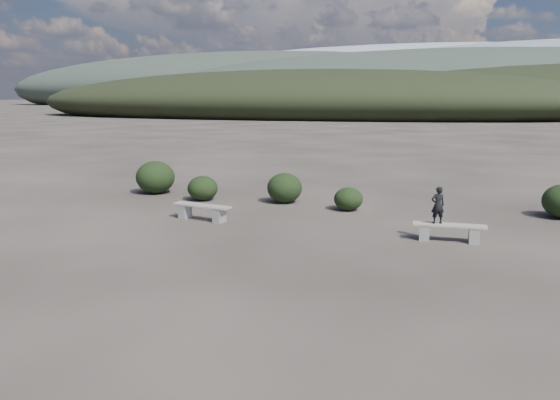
% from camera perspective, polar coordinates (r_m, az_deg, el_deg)
% --- Properties ---
extents(ground, '(1200.00, 1200.00, 0.00)m').
position_cam_1_polar(ground, '(10.99, -6.01, -8.88)').
color(ground, '#2A2521').
rests_on(ground, ground).
extents(bench_left, '(1.95, 0.73, 0.48)m').
position_cam_1_polar(bench_left, '(16.66, -8.18, -1.12)').
color(bench_left, slate).
rests_on(bench_left, ground).
extents(bench_right, '(1.86, 0.48, 0.46)m').
position_cam_1_polar(bench_right, '(14.72, 17.26, -3.12)').
color(bench_right, slate).
rests_on(bench_right, ground).
extents(seated_person, '(0.42, 0.36, 0.97)m').
position_cam_1_polar(seated_person, '(14.57, 16.16, -0.52)').
color(seated_person, black).
rests_on(seated_person, bench_right).
extents(shrub_a, '(1.09, 1.09, 0.89)m').
position_cam_1_polar(shrub_a, '(19.83, -8.09, 1.23)').
color(shrub_a, black).
rests_on(shrub_a, ground).
extents(shrub_b, '(1.23, 1.23, 1.06)m').
position_cam_1_polar(shrub_b, '(19.18, 0.48, 1.28)').
color(shrub_b, black).
rests_on(shrub_b, ground).
extents(shrub_c, '(0.95, 0.95, 0.76)m').
position_cam_1_polar(shrub_c, '(18.04, 7.16, 0.11)').
color(shrub_c, black).
rests_on(shrub_c, ground).
extents(shrub_f, '(1.48, 1.48, 1.25)m').
position_cam_1_polar(shrub_f, '(21.59, -12.89, 2.33)').
color(shrub_f, black).
rests_on(shrub_f, ground).
extents(mountain_ridges, '(500.00, 400.00, 56.00)m').
position_cam_1_polar(mountain_ridges, '(348.76, 16.63, 11.45)').
color(mountain_ridges, black).
rests_on(mountain_ridges, ground).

